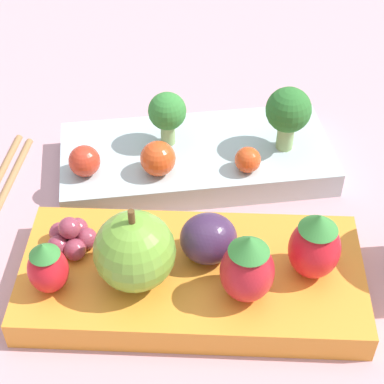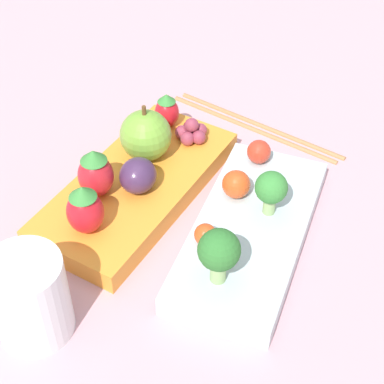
{
  "view_description": "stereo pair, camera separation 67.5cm",
  "coord_description": "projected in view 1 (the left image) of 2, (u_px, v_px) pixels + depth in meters",
  "views": [
    {
      "loc": [
        -0.01,
        -0.34,
        0.35
      ],
      "look_at": [
        0.0,
        -0.0,
        0.03
      ],
      "focal_mm": 60.0,
      "sensor_mm": 36.0,
      "label": 1
    },
    {
      "loc": [
        0.4,
        0.19,
        0.44
      ],
      "look_at": [
        0.0,
        -0.0,
        0.03
      ],
      "focal_mm": 60.0,
      "sensor_mm": 36.0,
      "label": 2
    }
  ],
  "objects": [
    {
      "name": "cherry_tomato_0",
      "position": [
        158.0,
        159.0,
        0.48
      ],
      "size": [
        0.03,
        0.03,
        0.03
      ],
      "color": "#DB4C1E",
      "rests_on": "bento_box_savoury"
    },
    {
      "name": "grape_cluster",
      "position": [
        71.0,
        237.0,
        0.43
      ],
      "size": [
        0.03,
        0.03,
        0.03
      ],
      "color": "#93384C",
      "rests_on": "bento_box_fruit"
    },
    {
      "name": "broccoli_floret_1",
      "position": [
        167.0,
        113.0,
        0.5
      ],
      "size": [
        0.03,
        0.03,
        0.05
      ],
      "color": "#93B770",
      "rests_on": "bento_box_savoury"
    },
    {
      "name": "apple",
      "position": [
        135.0,
        251.0,
        0.4
      ],
      "size": [
        0.05,
        0.05,
        0.06
      ],
      "color": "#70A838",
      "rests_on": "bento_box_fruit"
    },
    {
      "name": "strawberry_2",
      "position": [
        48.0,
        267.0,
        0.4
      ],
      "size": [
        0.03,
        0.03,
        0.04
      ],
      "color": "red",
      "rests_on": "bento_box_fruit"
    },
    {
      "name": "ground_plane",
      "position": [
        188.0,
        221.0,
        0.49
      ],
      "size": [
        4.0,
        4.0,
        0.0
      ],
      "primitive_type": "plane",
      "color": "#C6939E"
    },
    {
      "name": "strawberry_1",
      "position": [
        247.0,
        268.0,
        0.39
      ],
      "size": [
        0.03,
        0.03,
        0.05
      ],
      "color": "red",
      "rests_on": "bento_box_fruit"
    },
    {
      "name": "cherry_tomato_1",
      "position": [
        248.0,
        160.0,
        0.49
      ],
      "size": [
        0.02,
        0.02,
        0.02
      ],
      "color": "#DB4C1E",
      "rests_on": "bento_box_savoury"
    },
    {
      "name": "cherry_tomato_2",
      "position": [
        84.0,
        161.0,
        0.48
      ],
      "size": [
        0.02,
        0.02,
        0.02
      ],
      "color": "red",
      "rests_on": "bento_box_savoury"
    },
    {
      "name": "strawberry_0",
      "position": [
        315.0,
        245.0,
        0.4
      ],
      "size": [
        0.03,
        0.03,
        0.05
      ],
      "color": "red",
      "rests_on": "bento_box_fruit"
    },
    {
      "name": "bento_box_savoury",
      "position": [
        196.0,
        159.0,
        0.52
      ],
      "size": [
        0.22,
        0.12,
        0.02
      ],
      "color": "silver",
      "rests_on": "ground_plane"
    },
    {
      "name": "plum",
      "position": [
        208.0,
        239.0,
        0.42
      ],
      "size": [
        0.04,
        0.03,
        0.03
      ],
      "color": "#42284C",
      "rests_on": "bento_box_fruit"
    },
    {
      "name": "broccoli_floret_0",
      "position": [
        288.0,
        112.0,
        0.49
      ],
      "size": [
        0.04,
        0.04,
        0.05
      ],
      "color": "#93B770",
      "rests_on": "bento_box_savoury"
    },
    {
      "name": "bento_box_fruit",
      "position": [
        187.0,
        278.0,
        0.43
      ],
      "size": [
        0.24,
        0.13,
        0.02
      ],
      "color": "orange",
      "rests_on": "ground_plane"
    }
  ]
}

